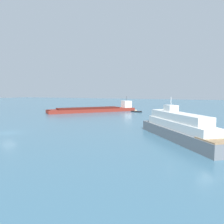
{
  "coord_description": "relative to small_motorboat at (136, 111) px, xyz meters",
  "views": [
    {
      "loc": [
        35.57,
        -29.97,
        7.83
      ],
      "look_at": [
        5.12,
        35.75,
        1.2
      ],
      "focal_mm": 36.1,
      "sensor_mm": 36.0,
      "label": 1
    }
  ],
  "objects": [
    {
      "name": "ground_plane",
      "position": [
        -8.06,
        -51.68,
        -0.22
      ],
      "size": [
        400.0,
        400.0,
        0.0
      ],
      "primitive_type": "plane",
      "color": "teal"
    },
    {
      "name": "small_motorboat",
      "position": [
        0.0,
        0.0,
        0.0
      ],
      "size": [
        4.57,
        3.0,
        0.88
      ],
      "color": "black",
      "rests_on": "ground"
    },
    {
      "name": "cargo_barge",
      "position": [
        -15.08,
        -5.9,
        0.71
      ],
      "size": [
        26.84,
        30.19,
        5.82
      ],
      "color": "maroon",
      "rests_on": "ground"
    },
    {
      "name": "white_riverboat",
      "position": [
        22.14,
        -44.42,
        1.68
      ],
      "size": [
        16.52,
        19.65,
        6.89
      ],
      "color": "slate",
      "rests_on": "ground"
    }
  ]
}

